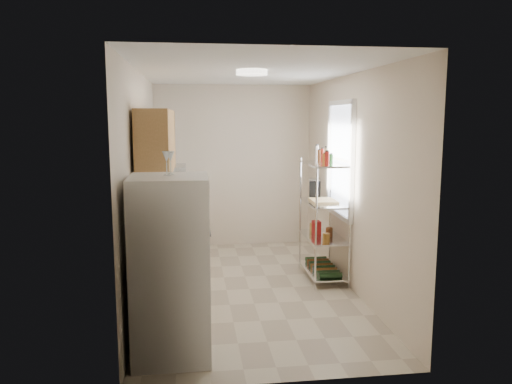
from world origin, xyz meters
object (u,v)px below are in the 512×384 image
cutting_board (323,201)px  rice_cooker (175,203)px  frying_pan_large (166,205)px  espresso_machine (315,188)px  refrigerator (171,268)px

cutting_board → rice_cooker: bearing=175.1°
frying_pan_large → espresso_machine: espresso_machine is taller
refrigerator → espresso_machine: 2.92m
refrigerator → frying_pan_large: bearing=93.4°
frying_pan_large → espresso_machine: bearing=16.5°
espresso_machine → frying_pan_large: bearing=-172.0°
frying_pan_large → espresso_machine: size_ratio=0.90×
rice_cooker → cutting_board: size_ratio=0.65×
refrigerator → rice_cooker: refrigerator is taller
rice_cooker → frying_pan_large: bearing=108.3°
refrigerator → cutting_board: (1.87, 1.93, 0.23)m
rice_cooker → espresso_machine: (1.86, 0.16, 0.13)m
rice_cooker → refrigerator: bearing=-89.4°
cutting_board → espresso_machine: 0.34m
refrigerator → rice_cooker: (-0.02, 2.09, 0.21)m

